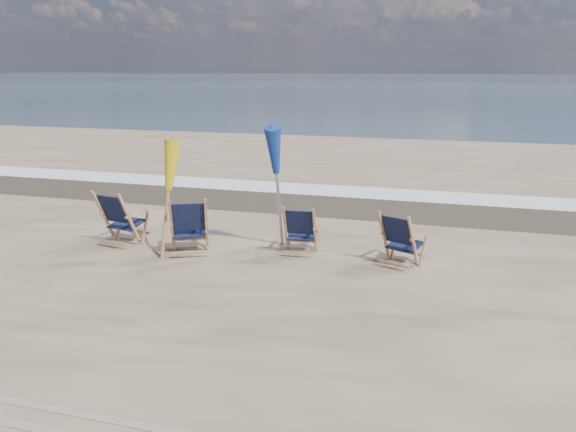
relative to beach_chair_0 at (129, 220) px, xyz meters
name	(u,v)px	position (x,y,z in m)	size (l,w,h in m)	color
ocean	(441,81)	(3.06, 125.56, -0.53)	(400.00, 400.00, 0.00)	#3B5262
surf_foam	(351,191)	(3.06, 5.86, -0.53)	(200.00, 1.40, 0.01)	silver
wet_sand_strip	(340,204)	(3.06, 4.36, -0.53)	(200.00, 2.60, 0.00)	#42362A
beach_chair_0	(129,220)	(0.00, 0.00, 0.00)	(0.68, 0.77, 1.07)	black
beach_chair_1	(206,226)	(1.50, 0.03, 0.00)	(0.69, 0.77, 1.07)	black
beach_chair_2	(315,231)	(3.34, 0.47, -0.07)	(0.59, 0.66, 0.92)	black
beach_chair_3	(413,243)	(5.02, 0.21, -0.05)	(0.62, 0.69, 0.96)	black
umbrella_yellow	(165,171)	(0.88, -0.18, 0.97)	(0.30, 0.30, 2.03)	#A67A4A
umbrella_blue	(278,150)	(2.63, 0.65, 1.29)	(0.30, 0.30, 2.36)	#A5A5AD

